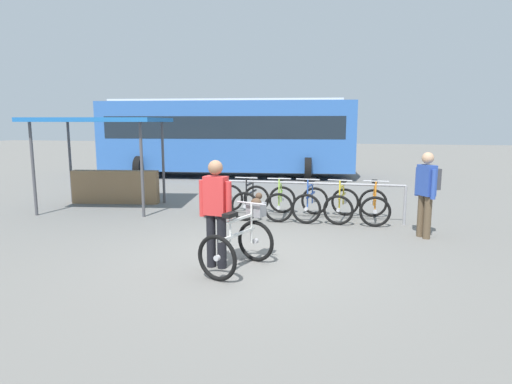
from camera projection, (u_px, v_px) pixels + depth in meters
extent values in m
plane|color=slate|center=(248.00, 259.00, 7.04)|extent=(80.00, 80.00, 0.00)
cylinder|color=#99999E|center=(203.00, 198.00, 10.26)|extent=(0.06, 0.06, 0.85)
cylinder|color=#99999E|center=(405.00, 206.00, 9.33)|extent=(0.06, 0.06, 0.85)
cylinder|color=#99999E|center=(299.00, 183.00, 9.73)|extent=(4.55, 0.11, 0.05)
torus|color=black|center=(231.00, 198.00, 10.84)|extent=(0.66, 0.16, 0.66)
cylinder|color=#B7B7BC|center=(231.00, 198.00, 10.84)|extent=(0.09, 0.07, 0.08)
torus|color=black|center=(213.00, 205.00, 9.89)|extent=(0.66, 0.16, 0.66)
cylinder|color=#B7B7BC|center=(213.00, 205.00, 9.89)|extent=(0.09, 0.07, 0.08)
cube|color=red|center=(222.00, 192.00, 10.33)|extent=(0.16, 0.91, 0.04)
cube|color=red|center=(221.00, 183.00, 10.25)|extent=(0.12, 0.61, 0.04)
cylinder|color=red|center=(225.00, 189.00, 10.49)|extent=(0.03, 0.03, 0.55)
cube|color=black|center=(225.00, 177.00, 10.45)|extent=(0.15, 0.25, 0.06)
cylinder|color=red|center=(215.00, 191.00, 9.95)|extent=(0.03, 0.03, 0.63)
cylinder|color=#B7B7BC|center=(215.00, 177.00, 9.90)|extent=(0.52, 0.10, 0.03)
torus|color=black|center=(256.00, 199.00, 10.71)|extent=(0.66, 0.09, 0.66)
cylinder|color=#B7B7BC|center=(256.00, 199.00, 10.71)|extent=(0.08, 0.06, 0.08)
torus|color=black|center=(245.00, 206.00, 9.73)|extent=(0.66, 0.09, 0.66)
cylinder|color=#B7B7BC|center=(245.00, 206.00, 9.73)|extent=(0.08, 0.06, 0.08)
cube|color=black|center=(251.00, 193.00, 10.18)|extent=(0.07, 0.92, 0.04)
cube|color=black|center=(250.00, 184.00, 10.10)|extent=(0.06, 0.61, 0.04)
cylinder|color=black|center=(253.00, 190.00, 10.35)|extent=(0.03, 0.03, 0.55)
cube|color=black|center=(253.00, 178.00, 10.31)|extent=(0.13, 0.24, 0.06)
cylinder|color=black|center=(246.00, 192.00, 9.80)|extent=(0.03, 0.03, 0.63)
cylinder|color=#B7B7BC|center=(246.00, 178.00, 9.75)|extent=(0.52, 0.05, 0.03)
torus|color=black|center=(282.00, 200.00, 10.57)|extent=(0.66, 0.12, 0.66)
cylinder|color=#B7B7BC|center=(282.00, 200.00, 10.57)|extent=(0.08, 0.07, 0.08)
torus|color=black|center=(278.00, 208.00, 9.58)|extent=(0.66, 0.12, 0.66)
cylinder|color=#B7B7BC|center=(278.00, 208.00, 9.58)|extent=(0.08, 0.07, 0.08)
cube|color=#9ED14C|center=(280.00, 194.00, 10.04)|extent=(0.11, 0.92, 0.04)
cube|color=#9ED14C|center=(280.00, 185.00, 9.96)|extent=(0.09, 0.61, 0.04)
cylinder|color=#9ED14C|center=(281.00, 191.00, 10.21)|extent=(0.03, 0.03, 0.55)
cube|color=black|center=(281.00, 179.00, 10.17)|extent=(0.14, 0.25, 0.06)
cylinder|color=#9ED14C|center=(279.00, 193.00, 9.65)|extent=(0.03, 0.03, 0.63)
cylinder|color=#B7B7BC|center=(279.00, 179.00, 9.60)|extent=(0.52, 0.07, 0.03)
torus|color=black|center=(315.00, 201.00, 10.41)|extent=(0.67, 0.16, 0.66)
cylinder|color=#B7B7BC|center=(315.00, 201.00, 10.41)|extent=(0.09, 0.07, 0.08)
torus|color=black|center=(306.00, 209.00, 9.45)|extent=(0.67, 0.16, 0.66)
cylinder|color=#B7B7BC|center=(306.00, 209.00, 9.45)|extent=(0.09, 0.07, 0.08)
cube|color=#2D56B7|center=(311.00, 195.00, 9.90)|extent=(0.12, 0.92, 0.04)
cube|color=#2D56B7|center=(311.00, 185.00, 9.81)|extent=(0.09, 0.61, 0.04)
cylinder|color=#2D56B7|center=(312.00, 192.00, 10.06)|extent=(0.03, 0.03, 0.55)
cube|color=black|center=(313.00, 180.00, 10.02)|extent=(0.14, 0.25, 0.06)
cylinder|color=#2D56B7|center=(308.00, 194.00, 9.52)|extent=(0.03, 0.03, 0.63)
cylinder|color=#B7B7BC|center=(308.00, 179.00, 9.47)|extent=(0.52, 0.07, 0.03)
torus|color=black|center=(345.00, 202.00, 10.26)|extent=(0.67, 0.17, 0.66)
cylinder|color=#B7B7BC|center=(345.00, 202.00, 10.26)|extent=(0.09, 0.07, 0.08)
torus|color=black|center=(338.00, 210.00, 9.31)|extent=(0.67, 0.17, 0.66)
cylinder|color=#B7B7BC|center=(338.00, 210.00, 9.31)|extent=(0.09, 0.07, 0.08)
cube|color=yellow|center=(342.00, 196.00, 9.75)|extent=(0.14, 0.92, 0.04)
cube|color=yellow|center=(342.00, 186.00, 9.67)|extent=(0.11, 0.61, 0.04)
cylinder|color=yellow|center=(343.00, 193.00, 9.92)|extent=(0.03, 0.03, 0.55)
cube|color=black|center=(344.00, 181.00, 9.87)|extent=(0.15, 0.25, 0.06)
cylinder|color=yellow|center=(340.00, 195.00, 9.38)|extent=(0.03, 0.03, 0.63)
cylinder|color=#B7B7BC|center=(340.00, 180.00, 9.33)|extent=(0.52, 0.09, 0.03)
torus|color=black|center=(373.00, 203.00, 10.14)|extent=(0.66, 0.08, 0.66)
cylinder|color=#B7B7BC|center=(373.00, 203.00, 10.14)|extent=(0.08, 0.06, 0.08)
torus|color=black|center=(375.00, 212.00, 9.15)|extent=(0.66, 0.08, 0.66)
cylinder|color=#B7B7BC|center=(375.00, 212.00, 9.15)|extent=(0.08, 0.06, 0.08)
cube|color=orange|center=(374.00, 197.00, 9.61)|extent=(0.04, 0.92, 0.04)
cube|color=orange|center=(375.00, 187.00, 9.52)|extent=(0.04, 0.61, 0.04)
cylinder|color=orange|center=(374.00, 194.00, 9.78)|extent=(0.03, 0.03, 0.55)
cube|color=black|center=(375.00, 181.00, 9.73)|extent=(0.12, 0.24, 0.06)
cylinder|color=orange|center=(375.00, 196.00, 9.22)|extent=(0.03, 0.03, 0.63)
cylinder|color=#B7B7BC|center=(376.00, 181.00, 9.17)|extent=(0.52, 0.03, 0.03)
torus|color=black|center=(217.00, 258.00, 6.03)|extent=(0.64, 0.27, 0.66)
cylinder|color=#B7B7BC|center=(217.00, 258.00, 6.03)|extent=(0.10, 0.08, 0.08)
torus|color=black|center=(255.00, 241.00, 6.88)|extent=(0.64, 0.27, 0.66)
cylinder|color=#B7B7BC|center=(255.00, 241.00, 6.88)|extent=(0.10, 0.08, 0.08)
cube|color=silver|center=(237.00, 234.00, 6.42)|extent=(0.33, 0.88, 0.04)
cube|color=silver|center=(239.00, 219.00, 6.43)|extent=(0.23, 0.59, 0.04)
cylinder|color=silver|center=(230.00, 234.00, 6.26)|extent=(0.03, 0.03, 0.55)
cube|color=black|center=(230.00, 215.00, 6.21)|extent=(0.19, 0.27, 0.06)
cylinder|color=silver|center=(251.00, 223.00, 6.73)|extent=(0.03, 0.03, 0.63)
cylinder|color=#B7B7BC|center=(251.00, 203.00, 6.68)|extent=(0.50, 0.19, 0.03)
cube|color=gray|center=(256.00, 209.00, 6.82)|extent=(0.31, 0.27, 0.22)
ellipsoid|color=#4C3828|center=(256.00, 203.00, 6.80)|extent=(0.22, 0.21, 0.16)
sphere|color=#4C3828|center=(259.00, 196.00, 6.86)|extent=(0.11, 0.11, 0.11)
cylinder|color=black|center=(222.00, 242.00, 6.55)|extent=(0.14, 0.14, 0.82)
cylinder|color=black|center=(211.00, 241.00, 6.61)|extent=(0.14, 0.14, 0.82)
cube|color=red|center=(216.00, 196.00, 6.47)|extent=(0.37, 0.25, 0.58)
cylinder|color=red|center=(229.00, 200.00, 6.38)|extent=(0.09, 0.09, 0.55)
cylinder|color=red|center=(202.00, 198.00, 6.54)|extent=(0.09, 0.09, 0.55)
sphere|color=#9E7051|center=(215.00, 168.00, 6.40)|extent=(0.22, 0.22, 0.22)
cylinder|color=brown|center=(427.00, 218.00, 8.21)|extent=(0.14, 0.14, 0.82)
cylinder|color=brown|center=(421.00, 216.00, 8.38)|extent=(0.14, 0.14, 0.82)
cube|color=#2D4CA5|center=(427.00, 180.00, 8.19)|extent=(0.35, 0.39, 0.58)
cylinder|color=#2D4CA5|center=(434.00, 184.00, 7.98)|extent=(0.09, 0.09, 0.55)
cylinder|color=#2D4CA5|center=(418.00, 181.00, 8.40)|extent=(0.09, 0.09, 0.55)
sphere|color=tan|center=(428.00, 158.00, 8.12)|extent=(0.22, 0.22, 0.22)
cube|color=#3F3F44|center=(433.00, 179.00, 8.24)|extent=(0.26, 0.29, 0.40)
cube|color=#3366B7|center=(227.00, 136.00, 17.59)|extent=(10.22, 3.64, 2.70)
cube|color=#19232D|center=(227.00, 127.00, 17.54)|extent=(9.43, 3.56, 0.84)
cube|color=silver|center=(227.00, 101.00, 17.37)|extent=(9.20, 3.27, 0.08)
cylinder|color=black|center=(140.00, 168.00, 16.90)|extent=(0.35, 0.92, 0.90)
cylinder|color=black|center=(160.00, 162.00, 19.35)|extent=(0.35, 0.92, 0.90)
cylinder|color=black|center=(308.00, 170.00, 16.21)|extent=(0.35, 0.92, 0.90)
cylinder|color=black|center=(307.00, 163.00, 18.66)|extent=(0.35, 0.92, 0.90)
cylinder|color=#4C4C51|center=(70.00, 162.00, 11.96)|extent=(0.07, 0.07, 2.20)
cylinder|color=#4C4C51|center=(163.00, 163.00, 11.81)|extent=(0.07, 0.07, 2.20)
cylinder|color=#4C4C51|center=(33.00, 169.00, 10.19)|extent=(0.07, 0.07, 2.20)
cylinder|color=#4C4C51|center=(142.00, 170.00, 10.03)|extent=(0.07, 0.07, 2.20)
cube|color=blue|center=(100.00, 120.00, 10.82)|extent=(3.43, 2.77, 0.10)
cube|color=olive|center=(116.00, 187.00, 11.84)|extent=(2.36, 0.67, 0.90)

